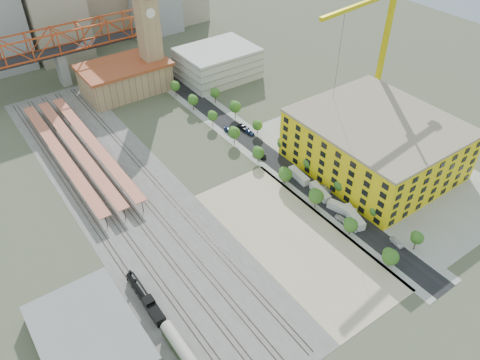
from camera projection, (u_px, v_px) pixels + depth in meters
ground at (242, 179)px, 160.52m from camera, size 400.00×400.00×0.00m
ballast_strip at (124, 192)px, 155.35m from camera, size 36.00×165.00×0.06m
dirt_lot at (293, 238)px, 138.66m from camera, size 28.00×67.00×0.06m
street_asphalt at (254, 144)px, 177.28m from camera, size 12.00×170.00×0.06m
sidewalk_west at (242, 149)px, 174.80m from camera, size 3.00×170.00×0.04m
sidewalk_east at (265, 139)px, 179.77m from camera, size 3.00×170.00×0.04m
construction_pad at (376, 162)px, 168.13m from camera, size 50.00×90.00×0.06m
rail_tracks at (119, 194)px, 154.46m from camera, size 26.56×160.00×0.18m
platform_canopies at (77, 148)px, 168.10m from camera, size 16.00×80.00×4.12m
station_hall at (125, 77)px, 206.24m from camera, size 38.00×24.00×13.10m
clock_tower at (148, 23)px, 197.07m from camera, size 12.00×12.00×52.00m
parking_garage at (218, 63)px, 216.94m from camera, size 34.00×26.00×14.00m
truss_bridge at (56, 44)px, 204.20m from camera, size 94.00×9.60×25.60m
construction_building at (375, 144)px, 160.91m from camera, size 44.60×50.60×18.80m
warehouse at (89, 337)px, 110.03m from camera, size 22.00×32.00×5.00m
street_trees at (270, 157)px, 170.94m from camera, size 15.40×124.40×8.00m
distant_hills at (107, 77)px, 396.09m from camera, size 647.00×264.00×227.00m
locomotive at (144, 296)px, 120.08m from camera, size 2.53×19.52×4.88m
coach at (183, 352)px, 106.77m from camera, size 2.80×16.27×5.11m
tower_crane at (382, 33)px, 169.56m from camera, size 54.23×8.56×58.09m
site_trailer_a at (353, 217)px, 143.82m from camera, size 5.39×10.51×2.78m
site_trailer_b at (342, 208)px, 147.09m from camera, size 5.15×9.55×2.53m
site_trailer_c at (320, 192)px, 153.37m from camera, size 4.02×9.54×2.53m
site_trailer_d at (299, 176)px, 160.08m from camera, size 3.35×9.60×2.58m
car_0 at (341, 219)px, 144.29m from camera, size 2.22×4.25×1.38m
car_1 at (352, 228)px, 141.27m from camera, size 1.65×4.18×1.35m
car_2 at (260, 155)px, 170.61m from camera, size 3.20×5.94×1.58m
car_3 at (229, 131)px, 183.15m from camera, size 2.14×5.22×1.51m
car_4 at (397, 242)px, 136.28m from camera, size 2.48×4.93×1.61m
car_5 at (325, 189)px, 155.40m from camera, size 1.89×4.31×1.38m
car_6 at (244, 128)px, 184.97m from camera, size 3.02×5.82×1.57m
car_7 at (250, 132)px, 182.45m from camera, size 2.12×4.62×1.31m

